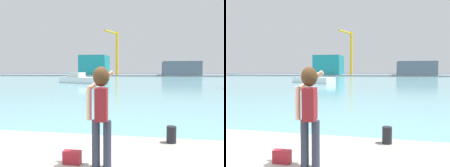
{
  "view_description": "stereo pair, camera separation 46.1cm",
  "coord_description": "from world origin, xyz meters",
  "views": [
    {
      "loc": [
        2.0,
        -3.8,
        2.33
      ],
      "look_at": [
        0.05,
        7.44,
        1.67
      ],
      "focal_mm": 37.21,
      "sensor_mm": 36.0,
      "label": 1
    },
    {
      "loc": [
        2.45,
        -3.71,
        2.33
      ],
      "look_at": [
        0.05,
        7.44,
        1.67
      ],
      "focal_mm": 37.21,
      "sensor_mm": 36.0,
      "label": 2
    }
  ],
  "objects": [
    {
      "name": "ground_plane",
      "position": [
        0.0,
        50.0,
        0.0
      ],
      "size": [
        220.0,
        220.0,
        0.0
      ],
      "primitive_type": "plane",
      "color": "#334751"
    },
    {
      "name": "harbor_water",
      "position": [
        0.0,
        52.0,
        0.01
      ],
      "size": [
        140.0,
        100.0,
        0.02
      ],
      "primitive_type": "cube",
      "color": "#6BA8B2",
      "rests_on": "ground_plane"
    },
    {
      "name": "far_shore_dock",
      "position": [
        0.0,
        92.0,
        0.22
      ],
      "size": [
        140.0,
        20.0,
        0.44
      ],
      "primitive_type": "cube",
      "color": "gray",
      "rests_on": "ground_plane"
    },
    {
      "name": "person_photographer",
      "position": [
        1.14,
        0.04,
        1.71
      ],
      "size": [
        0.53,
        0.55,
        1.74
      ],
      "rotation": [
        0.0,
        0.0,
        1.67
      ],
      "color": "#2D3342",
      "rests_on": "quay_promenade"
    },
    {
      "name": "handbag",
      "position": [
        0.6,
        0.08,
        0.77
      ],
      "size": [
        0.32,
        0.15,
        0.24
      ],
      "primitive_type": "cube",
      "rotation": [
        0.0,
        0.0,
        0.02
      ],
      "color": "maroon",
      "rests_on": "quay_promenade"
    },
    {
      "name": "harbor_bollard",
      "position": [
        2.45,
        1.63,
        0.84
      ],
      "size": [
        0.22,
        0.22,
        0.38
      ],
      "primitive_type": "cylinder",
      "color": "black",
      "rests_on": "quay_promenade"
    },
    {
      "name": "boat_moored",
      "position": [
        -10.58,
        35.44,
        0.71
      ],
      "size": [
        8.42,
        5.68,
        1.89
      ],
      "rotation": [
        0.0,
        0.0,
        -0.44
      ],
      "color": "white",
      "rests_on": "harbor_water"
    },
    {
      "name": "warehouse_left",
      "position": [
        -21.48,
        89.85,
        4.36
      ],
      "size": [
        10.58,
        11.77,
        7.84
      ],
      "primitive_type": "cube",
      "color": "teal",
      "rests_on": "far_shore_dock"
    },
    {
      "name": "warehouse_right",
      "position": [
        12.73,
        88.52,
        3.01
      ],
      "size": [
        13.54,
        12.96,
        5.12
      ],
      "primitive_type": "cube",
      "color": "slate",
      "rests_on": "far_shore_dock"
    },
    {
      "name": "port_crane",
      "position": [
        -11.72,
        84.21,
        10.34
      ],
      "size": [
        3.8,
        9.31,
        16.6
      ],
      "color": "yellow",
      "rests_on": "far_shore_dock"
    }
  ]
}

